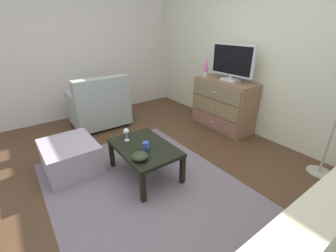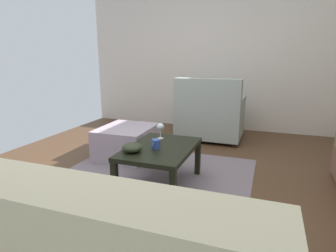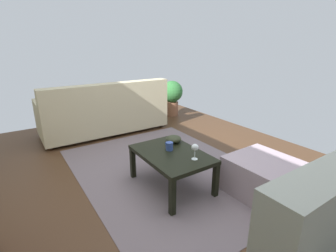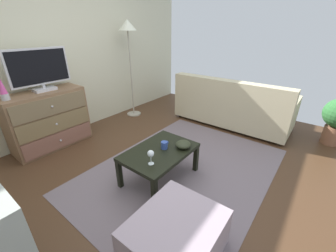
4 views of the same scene
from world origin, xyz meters
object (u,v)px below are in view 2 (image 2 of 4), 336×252
Objects in this scene: coffee_table at (160,152)px; armchair at (210,115)px; wine_glass at (160,127)px; mug at (156,144)px; bowl_decorative at (132,147)px; ottoman at (127,142)px.

armchair is (-1.73, 0.10, 0.02)m from coffee_table.
wine_glass is 0.17× the size of armchair.
mug is 0.13× the size of armchair.
coffee_table is at bearing 140.85° from bowl_decorative.
bowl_decorative is 1.03m from ottoman.
armchair is at bearing 176.21° from mug.
wine_glass is at bearing -7.68° from armchair.
mug reaches higher than coffee_table.
bowl_decorative is 0.25× the size of ottoman.
bowl_decorative is at bearing -39.15° from coffee_table.
coffee_table is 0.96m from ottoman.
wine_glass is at bearing -158.70° from coffee_table.
mug is at bearing 14.16° from wine_glass.
ottoman is at bearing -132.80° from coffee_table.
armchair is 1.30× the size of ottoman.
coffee_table is 1.20× the size of ottoman.
wine_glass is at bearing -165.84° from mug.
ottoman is at bearing -148.85° from bowl_decorative.
coffee_table is at bearing 47.20° from ottoman.
wine_glass reaches higher than coffee_table.
wine_glass is 1.50m from armchair.
mug is at bearing -13.77° from coffee_table.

